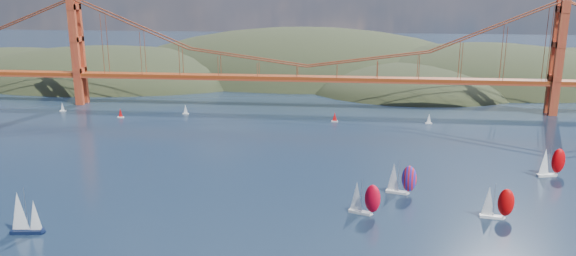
# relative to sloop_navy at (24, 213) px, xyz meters

# --- Properties ---
(headlands) EXTENTS (725.00, 225.00, 96.00)m
(headlands) POSITION_rel_sloop_navy_xyz_m (107.99, 251.39, -18.12)
(headlands) COLOR black
(headlands) RESTS_ON ground
(bridge) EXTENTS (552.00, 12.00, 55.00)m
(bridge) POSITION_rel_sloop_navy_xyz_m (61.30, 153.10, 26.57)
(bridge) COLOR maroon
(bridge) RESTS_ON ground
(sloop_navy) EXTENTS (8.48, 5.12, 12.83)m
(sloop_navy) POSITION_rel_sloop_navy_xyz_m (0.00, 0.00, 0.00)
(sloop_navy) COLOR black
(sloop_navy) RESTS_ON ground
(racer_0) EXTENTS (9.35, 6.16, 10.45)m
(racer_0) POSITION_rel_sloop_navy_xyz_m (88.27, 21.56, -0.72)
(racer_0) COLOR silver
(racer_0) RESTS_ON ground
(racer_1) EXTENTS (8.98, 4.28, 10.13)m
(racer_1) POSITION_rel_sloop_navy_xyz_m (124.65, 22.31, -0.88)
(racer_1) COLOR white
(racer_1) RESTS_ON ground
(racer_3) EXTENTS (9.69, 5.49, 10.86)m
(racer_3) POSITION_rel_sloop_navy_xyz_m (151.64, 59.68, -0.53)
(racer_3) COLOR silver
(racer_3) RESTS_ON ground
(racer_rwb) EXTENTS (9.46, 5.49, 10.60)m
(racer_rwb) POSITION_rel_sloop_navy_xyz_m (100.00, 38.49, -0.65)
(racer_rwb) COLOR silver
(racer_rwb) RESTS_ON ground
(distant_boat_1) EXTENTS (3.00, 2.00, 4.70)m
(distant_boat_1) POSITION_rel_sloop_navy_xyz_m (-58.40, 134.03, -3.25)
(distant_boat_1) COLOR silver
(distant_boat_1) RESTS_ON ground
(distant_boat_2) EXTENTS (3.00, 2.00, 4.70)m
(distant_boat_2) POSITION_rel_sloop_navy_xyz_m (-24.37, 124.36, -3.25)
(distant_boat_2) COLOR silver
(distant_boat_2) RESTS_ON ground
(distant_boat_3) EXTENTS (3.00, 2.00, 4.70)m
(distant_boat_3) POSITION_rel_sloop_navy_xyz_m (4.56, 134.75, -3.25)
(distant_boat_3) COLOR silver
(distant_boat_3) RESTS_ON ground
(distant_boat_8) EXTENTS (3.00, 2.00, 4.70)m
(distant_boat_8) POSITION_rel_sloop_navy_xyz_m (120.91, 127.35, -3.25)
(distant_boat_8) COLOR silver
(distant_boat_8) RESTS_ON ground
(distant_boat_9) EXTENTS (3.00, 2.00, 4.70)m
(distant_boat_9) POSITION_rel_sloop_navy_xyz_m (77.83, 126.82, -3.25)
(distant_boat_9) COLOR silver
(distant_boat_9) RESTS_ON ground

